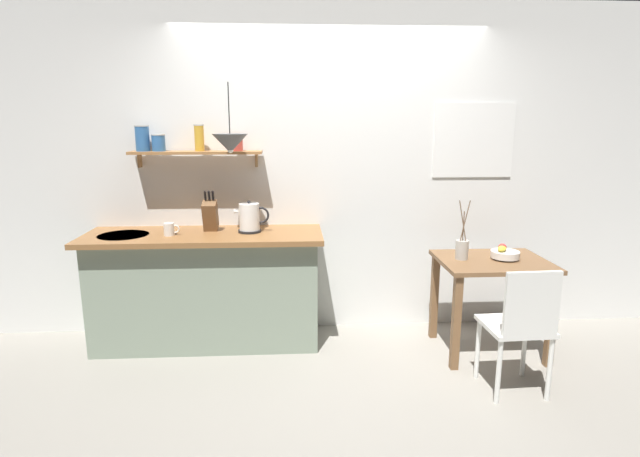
% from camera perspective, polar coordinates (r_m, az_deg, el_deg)
% --- Properties ---
extents(ground_plane, '(14.00, 14.00, 0.00)m').
position_cam_1_polar(ground_plane, '(3.97, 1.71, -14.30)').
color(ground_plane, gray).
extents(back_wall, '(6.80, 0.11, 2.70)m').
position_cam_1_polar(back_wall, '(4.24, 3.80, 6.51)').
color(back_wall, white).
rests_on(back_wall, ground_plane).
extents(kitchen_counter, '(1.83, 0.63, 0.91)m').
position_cam_1_polar(kitchen_counter, '(4.12, -12.74, -6.59)').
color(kitchen_counter, gray).
rests_on(kitchen_counter, ground_plane).
extents(wall_shelf, '(1.03, 0.20, 0.34)m').
position_cam_1_polar(wall_shelf, '(4.11, -15.05, 9.09)').
color(wall_shelf, '#9E6B3D').
extents(dining_table, '(0.80, 0.65, 0.74)m').
position_cam_1_polar(dining_table, '(4.05, 18.90, -5.32)').
color(dining_table, brown).
rests_on(dining_table, ground_plane).
extents(dining_chair_near, '(0.41, 0.40, 0.88)m').
position_cam_1_polar(dining_chair_near, '(3.51, 21.84, -9.98)').
color(dining_chair_near, white).
rests_on(dining_chair_near, ground_plane).
extents(fruit_bowl, '(0.21, 0.21, 0.12)m').
position_cam_1_polar(fruit_bowl, '(4.05, 20.20, -2.66)').
color(fruit_bowl, silver).
rests_on(fruit_bowl, dining_table).
extents(twig_vase, '(0.10, 0.10, 0.45)m').
position_cam_1_polar(twig_vase, '(3.94, 15.81, -2.22)').
color(twig_vase, '#B7B2A8').
rests_on(twig_vase, dining_table).
extents(electric_kettle, '(0.27, 0.18, 0.25)m').
position_cam_1_polar(electric_kettle, '(3.94, -7.98, 1.20)').
color(electric_kettle, black).
rests_on(electric_kettle, kitchen_counter).
extents(knife_block, '(0.11, 0.18, 0.32)m').
position_cam_1_polar(knife_block, '(4.03, -12.35, 1.51)').
color(knife_block, brown).
rests_on(knife_block, kitchen_counter).
extents(coffee_mug_by_sink, '(0.12, 0.08, 0.10)m').
position_cam_1_polar(coffee_mug_by_sink, '(3.97, -16.71, -0.08)').
color(coffee_mug_by_sink, white).
rests_on(coffee_mug_by_sink, kitchen_counter).
extents(pendant_lamp, '(0.26, 0.26, 0.51)m').
position_cam_1_polar(pendant_lamp, '(3.79, -10.16, 9.49)').
color(pendant_lamp, black).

